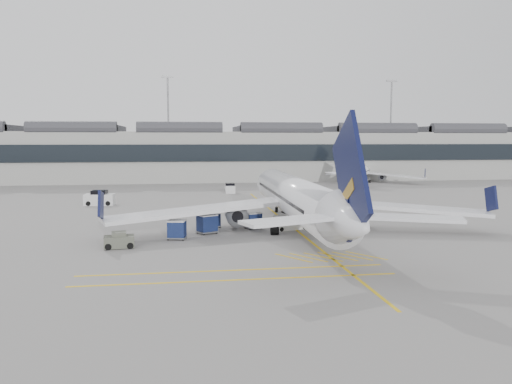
{
  "coord_description": "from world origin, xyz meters",
  "views": [
    {
      "loc": [
        -1.52,
        -44.71,
        9.3
      ],
      "look_at": [
        5.82,
        5.14,
        4.0
      ],
      "focal_mm": 35.0,
      "sensor_mm": 36.0,
      "label": 1
    }
  ],
  "objects": [
    {
      "name": "baggage_cart_b",
      "position": [
        1.53,
        7.62,
        0.85
      ],
      "size": [
        1.84,
        1.68,
        1.58
      ],
      "rotation": [
        0.0,
        0.0,
        0.35
      ],
      "color": "gray",
      "rests_on": "ground"
    },
    {
      "name": "ground",
      "position": [
        0.0,
        0.0,
        0.0
      ],
      "size": [
        220.0,
        220.0,
        0.0
      ],
      "primitive_type": "plane",
      "color": "gray",
      "rests_on": "ground"
    },
    {
      "name": "light_masts",
      "position": [
        -1.67,
        86.0,
        14.49
      ],
      "size": [
        113.0,
        0.6,
        25.45
      ],
      "color": "slate",
      "rests_on": "ground"
    },
    {
      "name": "belt_loader",
      "position": [
        9.28,
        5.48,
        0.55
      ],
      "size": [
        4.77,
        2.89,
        1.9
      ],
      "rotation": [
        0.0,
        0.0,
        0.37
      ],
      "color": "silver",
      "rests_on": "ground"
    },
    {
      "name": "service_van_right",
      "position": [
        27.07,
        35.75,
        0.81
      ],
      "size": [
        3.59,
        1.88,
        1.82
      ],
      "rotation": [
        0.0,
        0.0,
        0.03
      ],
      "color": "silver",
      "rests_on": "ground"
    },
    {
      "name": "baggage_cart_d",
      "position": [
        0.78,
        4.37,
        1.03
      ],
      "size": [
        2.3,
        2.16,
        1.92
      ],
      "rotation": [
        0.0,
        0.0,
        0.47
      ],
      "color": "gray",
      "rests_on": "ground"
    },
    {
      "name": "apron_markings",
      "position": [
        10.0,
        10.0,
        0.01
      ],
      "size": [
        0.25,
        60.0,
        0.01
      ],
      "primitive_type": "cube",
      "color": "gold",
      "rests_on": "ground"
    },
    {
      "name": "safety_cone_nose",
      "position": [
        9.3,
        23.17,
        0.22
      ],
      "size": [
        0.32,
        0.32,
        0.45
      ],
      "primitive_type": "cone",
      "color": "#F24C0A",
      "rests_on": "ground"
    },
    {
      "name": "pushback_tug",
      "position": [
        -7.04,
        -1.19,
        0.63
      ],
      "size": [
        2.68,
        1.83,
        1.41
      ],
      "rotation": [
        0.0,
        0.0,
        0.12
      ],
      "color": "#54584A",
      "rests_on": "ground"
    },
    {
      "name": "baggage_cart_a",
      "position": [
        5.71,
        6.4,
        0.92
      ],
      "size": [
        1.97,
        1.78,
        1.72
      ],
      "rotation": [
        0.0,
        0.0,
        0.31
      ],
      "color": "gray",
      "rests_on": "ground"
    },
    {
      "name": "safety_cone_engine",
      "position": [
        13.96,
        4.88,
        0.23
      ],
      "size": [
        0.33,
        0.33,
        0.46
      ],
      "primitive_type": "cone",
      "color": "#F24C0A",
      "rests_on": "ground"
    },
    {
      "name": "baggage_cart_c",
      "position": [
        -2.15,
        1.88,
        0.97
      ],
      "size": [
        1.97,
        1.74,
        1.81
      ],
      "rotation": [
        0.0,
        0.0,
        -0.21
      ],
      "color": "gray",
      "rests_on": "ground"
    },
    {
      "name": "ramp_agent_b",
      "position": [
        3.85,
        8.11,
        0.92
      ],
      "size": [
        0.9,
        0.7,
        1.84
      ],
      "primitive_type": "imported",
      "rotation": [
        0.0,
        0.0,
        3.14
      ],
      "color": "#FF520D",
      "rests_on": "ground"
    },
    {
      "name": "ramp_agent_a",
      "position": [
        4.68,
        8.83,
        0.97
      ],
      "size": [
        0.8,
        0.84,
        1.93
      ],
      "primitive_type": "imported",
      "rotation": [
        0.0,
        0.0,
        0.89
      ],
      "color": "#DF540B",
      "rests_on": "ground"
    },
    {
      "name": "airliner_far",
      "position": [
        37.51,
        60.28,
        2.33
      ],
      "size": [
        24.52,
        27.04,
        7.94
      ],
      "rotation": [
        0.0,
        0.0,
        -0.5
      ],
      "color": "white",
      "rests_on": "ground"
    },
    {
      "name": "service_van_left",
      "position": [
        -13.35,
        28.45,
        0.94
      ],
      "size": [
        4.24,
        2.36,
        2.1
      ],
      "rotation": [
        0.0,
        0.0,
        -0.08
      ],
      "color": "silver",
      "rests_on": "ground"
    },
    {
      "name": "service_van_mid",
      "position": [
        6.63,
        42.13,
        0.77
      ],
      "size": [
        1.8,
        3.42,
        1.73
      ],
      "rotation": [
        0.0,
        0.0,
        1.54
      ],
      "color": "silver",
      "rests_on": "ground"
    },
    {
      "name": "terminal",
      "position": [
        0.0,
        71.93,
        6.14
      ],
      "size": [
        200.0,
        20.45,
        12.4
      ],
      "color": "#9E9E99",
      "rests_on": "ground"
    },
    {
      "name": "airliner_main",
      "position": [
        10.03,
        4.63,
        3.31
      ],
      "size": [
        38.8,
        42.4,
        11.27
      ],
      "rotation": [
        0.0,
        0.0,
        -0.02
      ],
      "color": "white",
      "rests_on": "ground"
    }
  ]
}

